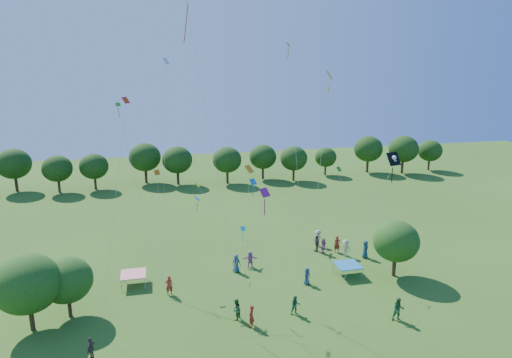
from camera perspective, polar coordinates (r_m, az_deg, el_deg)
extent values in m
cylinder|color=#422B19|center=(39.22, -26.22, -15.47)|extent=(0.35, 0.35, 1.71)
ellipsoid|color=#245117|center=(37.92, -26.72, -11.60)|extent=(4.87, 4.87, 4.38)
cylinder|color=#422B19|center=(39.92, -22.25, -14.70)|extent=(0.30, 0.30, 1.44)
ellipsoid|color=#245117|center=(38.85, -22.60, -11.58)|extent=(3.97, 3.97, 3.57)
cylinder|color=#422B19|center=(45.22, 16.87, -10.53)|extent=(0.34, 0.34, 1.67)
ellipsoid|color=#245117|center=(44.20, 17.12, -7.43)|extent=(4.22, 4.22, 3.80)
cylinder|color=#422B19|center=(79.61, -27.76, -0.60)|extent=(0.44, 0.44, 2.15)
ellipsoid|color=#1C3F12|center=(78.92, -28.04, 1.69)|extent=(5.17, 5.17, 4.65)
cylinder|color=#422B19|center=(75.98, -23.38, -0.88)|extent=(0.38, 0.38, 1.87)
ellipsoid|color=#1C3F12|center=(75.34, -23.60, 1.20)|extent=(4.48, 4.48, 4.03)
cylinder|color=#422B19|center=(75.75, -19.43, -0.56)|extent=(0.38, 0.38, 1.84)
ellipsoid|color=#1C3F12|center=(75.11, -19.61, 1.50)|extent=(4.42, 4.42, 3.98)
cylinder|color=#422B19|center=(77.48, -13.58, 0.30)|extent=(0.44, 0.44, 2.14)
ellipsoid|color=#1C3F12|center=(76.77, -13.72, 2.66)|extent=(5.14, 5.14, 4.63)
cylinder|color=#422B19|center=(75.45, -9.72, 0.08)|extent=(0.42, 0.42, 2.03)
ellipsoid|color=#1C3F12|center=(74.76, -9.82, 2.37)|extent=(4.86, 4.86, 4.37)
cylinder|color=#422B19|center=(75.18, -3.59, 0.19)|extent=(0.40, 0.40, 1.96)
ellipsoid|color=#1C3F12|center=(74.51, -3.63, 2.41)|extent=(4.71, 4.71, 4.24)
cylinder|color=#422B19|center=(77.87, 0.86, 0.69)|extent=(0.39, 0.39, 1.91)
ellipsoid|color=#1C3F12|center=(77.23, 0.87, 2.79)|extent=(4.59, 4.59, 4.13)
cylinder|color=#422B19|center=(77.09, 4.71, 0.50)|extent=(0.39, 0.39, 1.89)
ellipsoid|color=#1C3F12|center=(76.46, 4.75, 2.59)|extent=(4.54, 4.54, 4.08)
cylinder|color=#422B19|center=(81.63, 8.64, 1.05)|extent=(0.33, 0.33, 1.58)
ellipsoid|color=#1C3F12|center=(81.12, 8.70, 2.71)|extent=(3.80, 3.80, 3.42)
cylinder|color=#422B19|center=(85.07, 13.74, 1.53)|extent=(0.44, 0.44, 2.13)
ellipsoid|color=#1C3F12|center=(84.43, 13.87, 3.68)|extent=(5.12, 5.12, 4.61)
cylinder|color=#422B19|center=(86.12, 17.80, 1.43)|extent=(0.45, 0.45, 2.18)
ellipsoid|color=#1C3F12|center=(85.47, 17.97, 3.59)|extent=(5.24, 5.24, 4.72)
cylinder|color=#422B19|center=(90.19, 20.77, 1.62)|extent=(0.37, 0.37, 1.81)
ellipsoid|color=#1C3F12|center=(89.67, 20.93, 3.33)|extent=(4.35, 4.35, 3.91)
cube|color=red|center=(43.04, -15.09, -11.40)|extent=(2.20, 2.20, 0.08)
cylinder|color=#999999|center=(42.43, -16.47, -12.64)|extent=(0.05, 0.05, 1.10)
cylinder|color=#999999|center=(42.31, -13.71, -12.52)|extent=(0.05, 0.05, 1.10)
cylinder|color=#999999|center=(44.22, -16.32, -11.48)|extent=(0.05, 0.05, 1.10)
cylinder|color=#999999|center=(44.11, -13.68, -11.36)|extent=(0.05, 0.05, 1.10)
cube|color=#1A6CAA|center=(44.15, 11.40, -10.48)|extent=(2.20, 2.20, 0.08)
cylinder|color=#999999|center=(43.17, 10.68, -11.79)|extent=(0.05, 0.05, 1.10)
cylinder|color=#999999|center=(43.95, 13.12, -11.43)|extent=(0.05, 0.05, 1.10)
cylinder|color=#999999|center=(44.82, 9.65, -10.71)|extent=(0.05, 0.05, 1.10)
cylinder|color=#999999|center=(45.57, 12.02, -10.39)|extent=(0.05, 0.05, 1.10)
imported|color=navy|center=(48.31, 13.50, -8.53)|extent=(0.93, 1.02, 1.84)
imported|color=maroon|center=(48.96, 10.10, -8.04)|extent=(0.74, 0.54, 1.82)
imported|color=#23512B|center=(36.74, -2.50, -15.97)|extent=(0.89, 0.94, 1.71)
imported|color=#AE9F8B|center=(50.33, 7.77, -7.31)|extent=(1.31, 1.02, 1.83)
imported|color=#453C37|center=(34.40, -19.93, -19.28)|extent=(0.75, 1.06, 1.65)
imported|color=#8B516E|center=(48.50, 8.42, -8.29)|extent=(1.23, 1.63, 1.66)
imported|color=navy|center=(42.10, 6.39, -11.96)|extent=(0.86, 0.81, 1.57)
imported|color=#A1241D|center=(40.80, -10.82, -12.91)|extent=(0.72, 0.54, 1.75)
imported|color=#26593B|center=(37.47, 4.96, -15.45)|extent=(0.80, 0.45, 1.60)
imported|color=#B1A28E|center=(48.22, 11.14, -8.46)|extent=(1.15, 1.26, 1.81)
imported|color=#48413A|center=(48.96, 7.58, -7.95)|extent=(0.50, 1.07, 1.80)
imported|color=#AD65A4|center=(45.05, -0.74, -9.98)|extent=(1.58, 0.70, 1.64)
imported|color=navy|center=(44.06, -2.47, -10.49)|extent=(0.99, 0.84, 1.76)
imported|color=maroon|center=(35.85, -0.59, -16.76)|extent=(0.72, 0.77, 1.74)
imported|color=#275C2F|center=(38.10, 17.38, -15.30)|extent=(1.04, 0.73, 1.91)
cube|color=black|center=(35.45, 16.83, 2.42)|extent=(1.18, 0.84, 0.91)
cube|color=black|center=(35.77, 16.64, 0.46)|extent=(0.18, 0.26, 1.18)
sphere|color=white|center=(35.38, 16.88, 2.56)|extent=(0.33, 0.33, 0.33)
cylinder|color=white|center=(35.44, 16.85, 2.12)|extent=(0.25, 0.47, 0.31)
cylinder|color=white|center=(35.44, 16.85, 2.12)|extent=(0.25, 0.47, 0.31)
cylinder|color=beige|center=(35.98, 13.25, -6.80)|extent=(4.31, 0.26, 10.70)
cube|color=red|center=(37.27, -8.74, 18.70)|extent=(0.46, 0.52, 2.94)
cylinder|color=beige|center=(36.07, -5.40, 3.50)|extent=(3.21, 3.75, 22.68)
cube|color=#BF560B|center=(42.65, -12.27, 0.80)|extent=(0.55, 0.38, 0.44)
cylinder|color=beige|center=(41.45, -11.93, -5.75)|extent=(0.05, 5.05, 8.13)
cube|color=orange|center=(29.31, -0.84, 1.25)|extent=(0.69, 0.71, 0.45)
cylinder|color=beige|center=(31.68, -1.16, -8.87)|extent=(0.16, 1.20, 11.21)
cube|color=gold|center=(33.73, 4.06, 16.41)|extent=(0.44, 0.47, 0.30)
cube|color=gold|center=(33.76, 4.02, 15.35)|extent=(0.09, 0.18, 0.75)
cylinder|color=beige|center=(34.06, 5.27, -0.18)|extent=(1.29, 1.97, 19.16)
cube|color=#237B16|center=(42.49, 10.33, 1.23)|extent=(0.59, 0.55, 0.41)
cylinder|color=beige|center=(44.65, 11.35, -4.05)|extent=(2.62, 1.08, 8.40)
cube|color=#1280B9|center=(38.01, -7.38, -2.44)|extent=(0.48, 0.61, 0.41)
cube|color=#1280B9|center=(38.28, -7.35, -3.48)|extent=(0.15, 0.18, 0.77)
cylinder|color=beige|center=(39.32, -9.70, -7.68)|extent=(3.39, 0.42, 6.96)
cube|color=#8C176E|center=(28.56, 1.11, -1.70)|extent=(0.75, 0.67, 0.49)
cube|color=#8C176E|center=(28.89, 1.08, -3.53)|extent=(0.13, 0.26, 1.13)
cylinder|color=beige|center=(31.38, -0.27, -10.38)|extent=(0.92, 2.39, 9.94)
cube|color=silver|center=(42.25, -11.18, 14.27)|extent=(0.61, 0.73, 0.59)
cylinder|color=beige|center=(40.49, -11.37, 1.05)|extent=(1.37, 5.61, 17.94)
cube|color=#0DBAD0|center=(36.52, -1.63, -6.22)|extent=(0.45, 0.37, 0.31)
cube|color=#0DBAD0|center=(36.82, -1.64, -7.20)|extent=(0.15, 0.21, 0.88)
cylinder|color=beige|center=(35.82, -2.68, -11.38)|extent=(2.07, 3.57, 5.11)
cube|color=red|center=(31.66, -15.97, 9.45)|extent=(0.55, 0.59, 0.41)
cylinder|color=beige|center=(33.19, -17.35, -4.51)|extent=(2.71, 0.31, 15.48)
cube|color=yellow|center=(32.14, 9.16, 12.71)|extent=(0.69, 0.79, 0.59)
cube|color=yellow|center=(32.23, 9.05, 10.88)|extent=(0.12, 0.27, 1.18)
cylinder|color=beige|center=(33.67, 7.60, -2.34)|extent=(0.99, 0.67, 16.98)
cube|color=#BAE914|center=(44.86, -7.33, -0.69)|extent=(0.59, 0.68, 0.42)
cylinder|color=beige|center=(44.60, -3.57, -5.24)|extent=(5.33, 3.36, 6.30)
cube|color=#358C19|center=(44.97, -16.87, 8.91)|extent=(0.48, 0.38, 0.32)
cube|color=#358C19|center=(45.09, -16.80, 8.00)|extent=(0.17, 0.20, 0.90)
cylinder|color=beige|center=(42.17, -14.56, -1.28)|extent=(2.89, 8.10, 14.12)
cube|color=#126DB8|center=(38.15, -0.37, -0.35)|extent=(0.68, 0.62, 0.45)
cube|color=#126DB8|center=(38.42, -0.38, -1.53)|extent=(0.11, 0.22, 0.92)
cylinder|color=beige|center=(39.90, 1.66, -6.20)|extent=(2.92, 0.25, 8.17)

